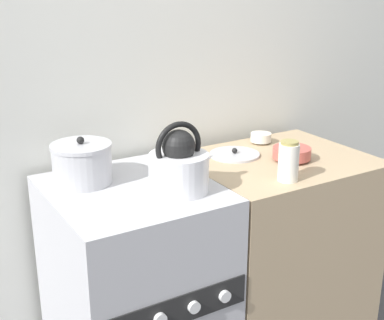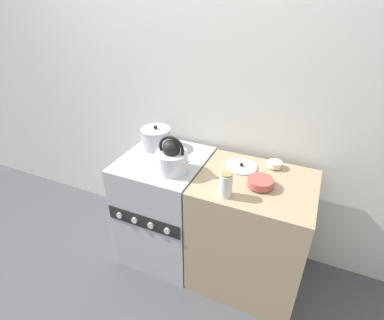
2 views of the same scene
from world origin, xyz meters
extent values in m
plane|color=#4C4C51|center=(0.00, 0.00, 0.00)|extent=(12.00, 12.00, 0.00)
cube|color=silver|center=(0.00, 0.71, 1.25)|extent=(7.00, 0.06, 2.50)
cube|color=#B2B2B7|center=(0.00, 0.32, 0.45)|extent=(0.59, 0.64, 0.90)
cube|color=black|center=(0.00, 0.00, 0.56)|extent=(0.57, 0.01, 0.11)
cylinder|color=silver|center=(-0.19, -0.01, 0.56)|extent=(0.04, 0.02, 0.04)
cylinder|color=silver|center=(-0.07, -0.01, 0.56)|extent=(0.04, 0.02, 0.04)
cylinder|color=silver|center=(0.07, -0.01, 0.56)|extent=(0.04, 0.02, 0.04)
cylinder|color=silver|center=(0.19, -0.01, 0.56)|extent=(0.04, 0.02, 0.04)
cube|color=tan|center=(0.69, 0.31, 0.44)|extent=(0.76, 0.62, 0.89)
cylinder|color=silver|center=(0.13, 0.20, 0.96)|extent=(0.22, 0.22, 0.14)
sphere|color=black|center=(0.13, 0.20, 1.06)|extent=(0.12, 0.12, 0.12)
torus|color=black|center=(0.13, 0.20, 1.06)|extent=(0.18, 0.02, 0.18)
cone|color=silver|center=(0.24, 0.20, 0.99)|extent=(0.11, 0.05, 0.08)
cylinder|color=#B2B2B7|center=(-0.13, 0.46, 0.96)|extent=(0.22, 0.22, 0.14)
cylinder|color=#B2B2B7|center=(-0.13, 0.46, 1.04)|extent=(0.23, 0.23, 0.01)
sphere|color=black|center=(-0.13, 0.46, 1.06)|extent=(0.03, 0.03, 0.03)
cylinder|color=#B75147|center=(0.72, 0.27, 0.89)|extent=(0.07, 0.07, 0.01)
cylinder|color=#B75147|center=(0.72, 0.27, 0.92)|extent=(0.16, 0.16, 0.05)
cylinder|color=beige|center=(0.76, 0.53, 0.89)|extent=(0.04, 0.04, 0.01)
cylinder|color=beige|center=(0.76, 0.53, 0.92)|extent=(0.10, 0.10, 0.04)
cylinder|color=silver|center=(0.55, 0.09, 0.96)|extent=(0.08, 0.08, 0.14)
cylinder|color=#998C4C|center=(0.55, 0.09, 1.04)|extent=(0.07, 0.07, 0.01)
cylinder|color=#B2B2B7|center=(0.55, 0.44, 0.89)|extent=(0.22, 0.22, 0.01)
sphere|color=black|center=(0.55, 0.44, 0.91)|extent=(0.02, 0.02, 0.02)
camera|label=1|loc=(-0.75, -1.35, 1.63)|focal=50.00mm
camera|label=2|loc=(0.95, -1.31, 1.99)|focal=28.00mm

